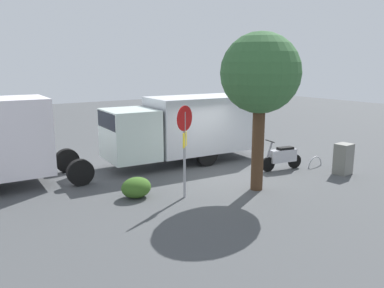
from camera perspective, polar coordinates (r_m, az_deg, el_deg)
name	(u,v)px	position (r m, az deg, el deg)	size (l,w,h in m)	color
ground_plane	(225,177)	(14.17, 4.88, -4.89)	(60.00, 60.00, 0.00)	#474A4C
box_truck_near	(182,126)	(15.88, -1.47, 2.66)	(8.30, 2.67, 2.71)	black
motorcycle	(282,157)	(15.38, 13.12, -1.82)	(1.80, 0.64, 1.20)	black
stop_sign	(185,137)	(11.58, -1.10, 0.98)	(0.71, 0.33, 2.83)	#9E9EA3
street_tree	(260,75)	(12.36, 9.98, 9.95)	(2.51, 2.51, 5.01)	#47301E
utility_cabinet	(343,159)	(15.46, 21.29, -2.05)	(0.59, 0.51, 1.15)	slate
bike_rack_hoop	(315,167)	(16.32, 17.57, -3.17)	(0.85, 0.85, 0.05)	#B7B7BC
shrub_near_sign	(136,188)	(12.08, -8.17, -6.33)	(0.94, 0.77, 0.64)	#3A6422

